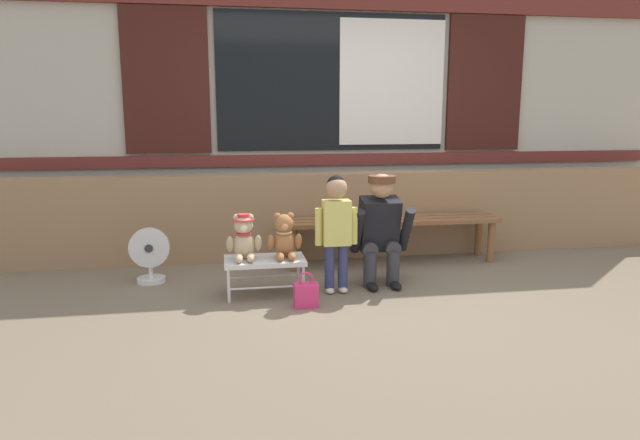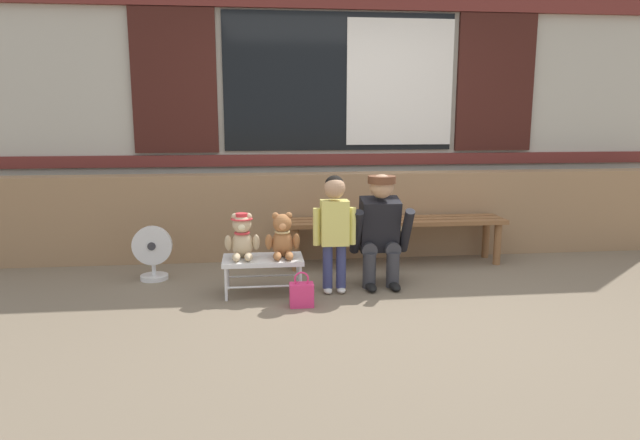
{
  "view_description": "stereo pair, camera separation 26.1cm",
  "coord_description": "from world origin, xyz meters",
  "px_view_note": "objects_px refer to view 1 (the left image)",
  "views": [
    {
      "loc": [
        -1.16,
        -4.19,
        1.45
      ],
      "look_at": [
        -0.36,
        0.52,
        0.55
      ],
      "focal_mm": 32.3,
      "sensor_mm": 36.0,
      "label": 1
    },
    {
      "loc": [
        -0.9,
        -4.23,
        1.45
      ],
      "look_at": [
        -0.36,
        0.52,
        0.55
      ],
      "focal_mm": 32.3,
      "sensor_mm": 36.0,
      "label": 2
    }
  ],
  "objects_px": {
    "teddy_bear_plain": "(284,238)",
    "child_standing": "(336,221)",
    "adult_crouching": "(381,229)",
    "floor_fan": "(150,256)",
    "teddy_bear_with_hat": "(244,238)",
    "wooden_bench_long": "(391,225)",
    "small_display_bench": "(265,263)",
    "handbag_on_ground": "(306,294)"
  },
  "relations": [
    {
      "from": "teddy_bear_plain",
      "to": "child_standing",
      "type": "height_order",
      "value": "child_standing"
    },
    {
      "from": "teddy_bear_plain",
      "to": "adult_crouching",
      "type": "height_order",
      "value": "adult_crouching"
    },
    {
      "from": "wooden_bench_long",
      "to": "adult_crouching",
      "type": "distance_m",
      "value": 0.73
    },
    {
      "from": "teddy_bear_plain",
      "to": "child_standing",
      "type": "xyz_separation_m",
      "value": [
        0.41,
        -0.04,
        0.13
      ]
    },
    {
      "from": "wooden_bench_long",
      "to": "teddy_bear_with_hat",
      "type": "xyz_separation_m",
      "value": [
        -1.44,
        -0.79,
        0.1
      ]
    },
    {
      "from": "small_display_bench",
      "to": "teddy_bear_plain",
      "type": "bearing_deg",
      "value": 0.51
    },
    {
      "from": "handbag_on_ground",
      "to": "adult_crouching",
      "type": "bearing_deg",
      "value": 34.17
    },
    {
      "from": "teddy_bear_with_hat",
      "to": "handbag_on_ground",
      "type": "distance_m",
      "value": 0.68
    },
    {
      "from": "child_standing",
      "to": "floor_fan",
      "type": "relative_size",
      "value": 2.0
    },
    {
      "from": "adult_crouching",
      "to": "handbag_on_ground",
      "type": "xyz_separation_m",
      "value": [
        -0.71,
        -0.48,
        -0.38
      ]
    },
    {
      "from": "child_standing",
      "to": "adult_crouching",
      "type": "xyz_separation_m",
      "value": [
        0.42,
        0.17,
        -0.11
      ]
    },
    {
      "from": "teddy_bear_plain",
      "to": "child_standing",
      "type": "distance_m",
      "value": 0.44
    },
    {
      "from": "teddy_bear_plain",
      "to": "child_standing",
      "type": "bearing_deg",
      "value": -4.98
    },
    {
      "from": "wooden_bench_long",
      "to": "teddy_bear_plain",
      "type": "xyz_separation_m",
      "value": [
        -1.12,
        -0.79,
        0.09
      ]
    },
    {
      "from": "teddy_bear_with_hat",
      "to": "handbag_on_ground",
      "type": "xyz_separation_m",
      "value": [
        0.44,
        -0.35,
        -0.38
      ]
    },
    {
      "from": "wooden_bench_long",
      "to": "child_standing",
      "type": "height_order",
      "value": "child_standing"
    },
    {
      "from": "adult_crouching",
      "to": "floor_fan",
      "type": "bearing_deg",
      "value": 169.35
    },
    {
      "from": "child_standing",
      "to": "teddy_bear_plain",
      "type": "bearing_deg",
      "value": 175.02
    },
    {
      "from": "wooden_bench_long",
      "to": "floor_fan",
      "type": "xyz_separation_m",
      "value": [
        -2.23,
        -0.29,
        -0.13
      ]
    },
    {
      "from": "adult_crouching",
      "to": "floor_fan",
      "type": "height_order",
      "value": "adult_crouching"
    },
    {
      "from": "wooden_bench_long",
      "to": "small_display_bench",
      "type": "xyz_separation_m",
      "value": [
        -1.28,
        -0.79,
        -0.11
      ]
    },
    {
      "from": "wooden_bench_long",
      "to": "adult_crouching",
      "type": "bearing_deg",
      "value": -113.78
    },
    {
      "from": "teddy_bear_plain",
      "to": "handbag_on_ground",
      "type": "relative_size",
      "value": 1.34
    },
    {
      "from": "handbag_on_ground",
      "to": "child_standing",
      "type": "bearing_deg",
      "value": 46.7
    },
    {
      "from": "teddy_bear_with_hat",
      "to": "child_standing",
      "type": "distance_m",
      "value": 0.75
    },
    {
      "from": "teddy_bear_with_hat",
      "to": "teddy_bear_plain",
      "type": "distance_m",
      "value": 0.32
    },
    {
      "from": "adult_crouching",
      "to": "floor_fan",
      "type": "distance_m",
      "value": 1.99
    },
    {
      "from": "teddy_bear_plain",
      "to": "child_standing",
      "type": "relative_size",
      "value": 0.38
    },
    {
      "from": "wooden_bench_long",
      "to": "child_standing",
      "type": "relative_size",
      "value": 2.19
    },
    {
      "from": "wooden_bench_long",
      "to": "handbag_on_ground",
      "type": "distance_m",
      "value": 1.54
    },
    {
      "from": "child_standing",
      "to": "adult_crouching",
      "type": "distance_m",
      "value": 0.46
    },
    {
      "from": "child_standing",
      "to": "handbag_on_ground",
      "type": "bearing_deg",
      "value": -133.3
    },
    {
      "from": "handbag_on_ground",
      "to": "small_display_bench",
      "type": "bearing_deg",
      "value": 129.36
    },
    {
      "from": "teddy_bear_plain",
      "to": "adult_crouching",
      "type": "xyz_separation_m",
      "value": [
        0.83,
        0.13,
        0.02
      ]
    },
    {
      "from": "small_display_bench",
      "to": "teddy_bear_plain",
      "type": "distance_m",
      "value": 0.25
    },
    {
      "from": "handbag_on_ground",
      "to": "floor_fan",
      "type": "height_order",
      "value": "floor_fan"
    },
    {
      "from": "teddy_bear_plain",
      "to": "floor_fan",
      "type": "xyz_separation_m",
      "value": [
        -1.11,
        0.5,
        -0.23
      ]
    },
    {
      "from": "small_display_bench",
      "to": "teddy_bear_with_hat",
      "type": "relative_size",
      "value": 1.76
    },
    {
      "from": "adult_crouching",
      "to": "floor_fan",
      "type": "xyz_separation_m",
      "value": [
        -1.94,
        0.36,
        -0.24
      ]
    },
    {
      "from": "small_display_bench",
      "to": "teddy_bear_with_hat",
      "type": "xyz_separation_m",
      "value": [
        -0.16,
        0.0,
        0.21
      ]
    },
    {
      "from": "floor_fan",
      "to": "wooden_bench_long",
      "type": "bearing_deg",
      "value": 7.52
    },
    {
      "from": "child_standing",
      "to": "teddy_bear_with_hat",
      "type": "bearing_deg",
      "value": 177.13
    }
  ]
}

